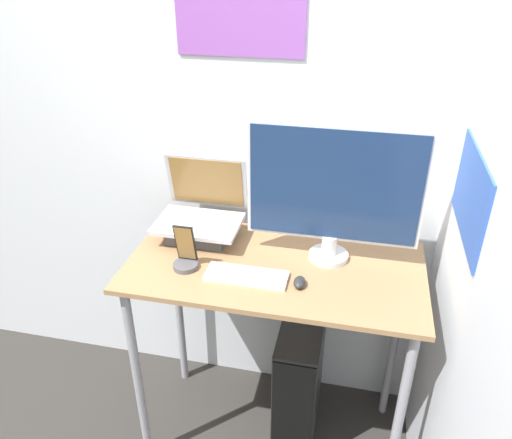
# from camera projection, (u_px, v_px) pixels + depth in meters

# --- Properties ---
(wall_back) EXTENTS (6.00, 0.06, 2.60)m
(wall_back) POSITION_uv_depth(u_px,v_px,m) (294.00, 131.00, 1.94)
(wall_back) COLOR silver
(wall_back) RESTS_ON ground_plane
(wall_side_right) EXTENTS (0.06, 6.00, 2.60)m
(wall_side_right) POSITION_uv_depth(u_px,v_px,m) (497.00, 228.00, 1.28)
(wall_side_right) COLOR silver
(wall_side_right) RESTS_ON ground_plane
(desk) EXTENTS (1.08, 0.55, 0.91)m
(desk) POSITION_uv_depth(u_px,v_px,m) (274.00, 294.00, 1.89)
(desk) COLOR #936D47
(desk) RESTS_ON ground_plane
(laptop) EXTENTS (0.33, 0.28, 0.30)m
(laptop) POSITION_uv_depth(u_px,v_px,m) (200.00, 219.00, 1.97)
(laptop) COLOR #4C4C51
(laptop) RESTS_ON desk
(monitor) EXTENTS (0.62, 0.15, 0.51)m
(monitor) POSITION_uv_depth(u_px,v_px,m) (334.00, 193.00, 1.73)
(monitor) COLOR silver
(monitor) RESTS_ON desk
(keyboard) EXTENTS (0.29, 0.11, 0.02)m
(keyboard) POSITION_uv_depth(u_px,v_px,m) (246.00, 276.00, 1.75)
(keyboard) COLOR silver
(keyboard) RESTS_ON desk
(mouse) EXTENTS (0.04, 0.07, 0.03)m
(mouse) POSITION_uv_depth(u_px,v_px,m) (299.00, 282.00, 1.70)
(mouse) COLOR #262626
(mouse) RESTS_ON desk
(cell_phone) EXTENTS (0.09, 0.09, 0.17)m
(cell_phone) POSITION_uv_depth(u_px,v_px,m) (185.00, 256.00, 1.79)
(cell_phone) COLOR #4C4C51
(cell_phone) RESTS_ON desk
(computer_tower) EXTENTS (0.18, 0.40, 0.57)m
(computer_tower) POSITION_uv_depth(u_px,v_px,m) (299.00, 378.00, 2.17)
(computer_tower) COLOR black
(computer_tower) RESTS_ON ground_plane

